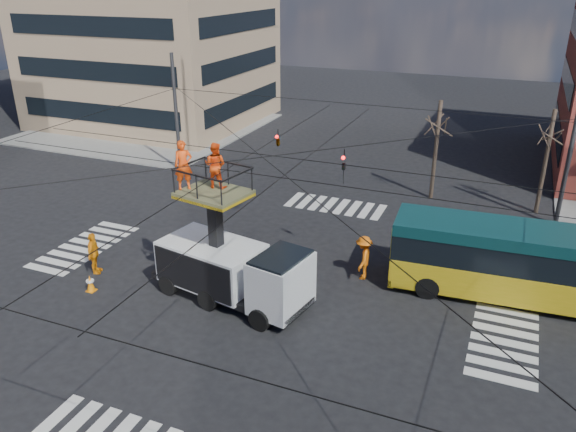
# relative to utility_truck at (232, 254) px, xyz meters

# --- Properties ---
(ground) EXTENTS (120.00, 120.00, 0.00)m
(ground) POSITION_rel_utility_truck_xyz_m (0.74, 1.57, -2.13)
(ground) COLOR black
(ground) RESTS_ON ground
(sidewalk_nw) EXTENTS (18.00, 18.00, 0.12)m
(sidewalk_nw) POSITION_rel_utility_truck_xyz_m (-20.26, 22.57, -2.07)
(sidewalk_nw) COLOR slate
(sidewalk_nw) RESTS_ON ground
(crosswalks) EXTENTS (22.40, 22.40, 0.02)m
(crosswalks) POSITION_rel_utility_truck_xyz_m (0.74, 1.57, -2.12)
(crosswalks) COLOR silver
(crosswalks) RESTS_ON ground
(overhead_network) EXTENTS (24.24, 24.24, 8.00)m
(overhead_network) POSITION_rel_utility_truck_xyz_m (0.66, 1.97, 2.16)
(overhead_network) COLOR #2D2D30
(overhead_network) RESTS_ON ground
(tree_a) EXTENTS (2.00, 2.00, 6.00)m
(tree_a) POSITION_rel_utility_truck_xyz_m (5.74, 15.07, 2.50)
(tree_a) COLOR #382B21
(tree_a) RESTS_ON ground
(tree_b) EXTENTS (2.00, 2.00, 6.00)m
(tree_b) POSITION_rel_utility_truck_xyz_m (11.74, 15.07, 2.50)
(tree_b) COLOR #382B21
(tree_b) RESTS_ON ground
(utility_truck) EXTENTS (7.30, 3.66, 6.70)m
(utility_truck) POSITION_rel_utility_truck_xyz_m (0.00, 0.00, 0.00)
(utility_truck) COLOR black
(utility_truck) RESTS_ON ground
(city_bus) EXTENTS (11.16, 3.31, 3.20)m
(city_bus) POSITION_rel_utility_truck_xyz_m (11.25, 4.66, -0.41)
(city_bus) COLOR gold
(city_bus) RESTS_ON ground
(traffic_cone) EXTENTS (0.36, 0.36, 0.76)m
(traffic_cone) POSITION_rel_utility_truck_xyz_m (-6.03, -1.76, -1.75)
(traffic_cone) COLOR orange
(traffic_cone) RESTS_ON ground
(worker_ground) EXTENTS (0.88, 1.25, 1.97)m
(worker_ground) POSITION_rel_utility_truck_xyz_m (-6.92, -0.37, -1.14)
(worker_ground) COLOR orange
(worker_ground) RESTS_ON ground
(flagger) EXTENTS (0.83, 1.36, 2.04)m
(flagger) POSITION_rel_utility_truck_xyz_m (4.53, 3.86, -1.11)
(flagger) COLOR orange
(flagger) RESTS_ON ground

